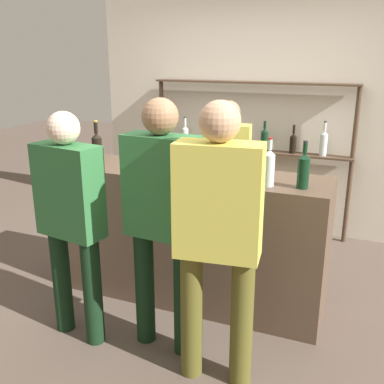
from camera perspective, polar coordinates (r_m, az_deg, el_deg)
The scene contains 13 objects.
ground_plane at distance 3.92m, azimuth -0.00°, elevation -13.09°, with size 16.00×16.00×0.00m, color brown.
bar_counter at distance 3.67m, azimuth -0.00°, elevation -5.71°, with size 2.14×0.57×1.09m, color brown.
back_wall at distance 5.20m, azimuth 8.09°, elevation 10.75°, with size 3.74×0.12×2.80m, color beige.
back_shelf at distance 5.07m, azimuth 7.44°, elevation 7.41°, with size 2.24×0.18×1.68m.
counter_bottle_0 at distance 3.14m, azimuth 9.74°, elevation 3.16°, with size 0.08×0.08×0.34m.
counter_bottle_1 at distance 3.13m, azimuth 13.97°, elevation 2.77°, with size 0.08×0.08×0.33m.
counter_bottle_2 at distance 3.79m, azimuth -11.97°, elevation 5.54°, with size 0.08×0.08×0.36m.
wine_glass at distance 3.55m, azimuth 1.16°, elevation 4.94°, with size 0.08×0.08×0.17m.
ice_bucket at distance 3.44m, azimuth 4.54°, elevation 4.15°, with size 0.21×0.21×0.22m.
customer_center at distance 2.90m, azimuth -3.82°, elevation -2.38°, with size 0.49×0.24×1.73m.
customer_left at distance 3.14m, azimuth -15.16°, elevation -2.59°, with size 0.50×0.28×1.63m.
server_behind_counter at distance 4.09m, azimuth 4.49°, elevation 2.49°, with size 0.42×0.23×1.59m.
customer_right at distance 2.59m, azimuth 3.30°, elevation -4.63°, with size 0.52×0.28×1.75m.
Camera 1 is at (1.29, -3.12, 1.99)m, focal length 42.00 mm.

